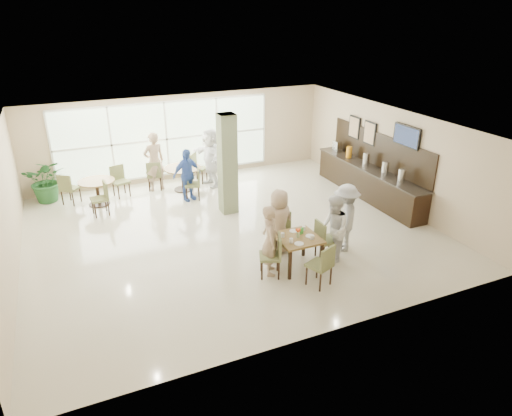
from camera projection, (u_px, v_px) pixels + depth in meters
name	position (u px, v px, depth m)	size (l,w,h in m)	color
ground	(231.00, 231.00, 11.92)	(10.00, 10.00, 0.00)	beige
room_shell	(229.00, 169.00, 11.23)	(10.00, 10.00, 10.00)	white
window_bank	(167.00, 139.00, 14.90)	(7.00, 0.04, 7.00)	silver
column	(227.00, 164.00, 12.50)	(0.45, 0.45, 2.80)	#6F8059
main_table	(298.00, 241.00, 10.01)	(0.91, 0.91, 0.75)	brown
round_table_left	(97.00, 187.00, 13.29)	(1.04, 1.04, 0.75)	brown
round_table_right	(183.00, 172.00, 14.36)	(1.17, 1.17, 0.75)	brown
chairs_main_table	(300.00, 248.00, 10.08)	(2.04, 2.14, 0.95)	#606C3B
chairs_table_left	(97.00, 189.00, 13.32)	(2.04, 1.75, 0.95)	#606C3B
chairs_table_right	(182.00, 176.00, 14.41)	(2.09, 1.96, 0.95)	#606C3B
tabletop_clutter	(299.00, 235.00, 9.95)	(0.70, 0.78, 0.21)	white
buffet_counter	(369.00, 180.00, 13.85)	(0.64, 4.70, 1.95)	black
wall_tv	(407.00, 136.00, 12.37)	(0.06, 1.00, 0.58)	black
framed_art_a	(370.00, 133.00, 13.83)	(0.05, 0.55, 0.70)	black
framed_art_b	(354.00, 127.00, 14.50)	(0.05, 0.55, 0.70)	black
potted_plant	(47.00, 180.00, 13.49)	(1.19, 1.19, 1.32)	#245B29
teen_left	(271.00, 240.00, 9.74)	(0.58, 0.38, 1.59)	tan
teen_far	(279.00, 221.00, 10.62)	(0.77, 0.42, 1.57)	tan
teen_right	(333.00, 229.00, 10.21)	(0.77, 0.60, 1.59)	white
teen_standing	(345.00, 218.00, 10.70)	(1.06, 0.61, 1.65)	#A8A9AB
adult_a	(187.00, 175.00, 13.53)	(0.93, 0.53, 1.58)	#3E62BA
adult_b	(211.00, 158.00, 14.61)	(1.74, 0.75, 1.87)	white
adult_standing	(154.00, 162.00, 14.21)	(0.68, 0.45, 1.88)	tan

